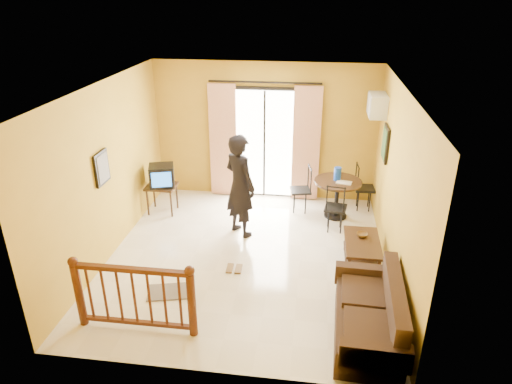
# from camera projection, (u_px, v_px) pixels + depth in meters

# --- Properties ---
(ground) EXTENTS (5.00, 5.00, 0.00)m
(ground) POSITION_uv_depth(u_px,v_px,m) (247.00, 257.00, 7.57)
(ground) COLOR beige
(ground) RESTS_ON ground
(room_shell) EXTENTS (5.00, 5.00, 5.00)m
(room_shell) POSITION_uv_depth(u_px,v_px,m) (246.00, 161.00, 6.87)
(room_shell) COLOR white
(room_shell) RESTS_ON ground
(balcony_door) EXTENTS (2.25, 0.14, 2.46)m
(balcony_door) POSITION_uv_depth(u_px,v_px,m) (264.00, 143.00, 9.28)
(balcony_door) COLOR black
(balcony_door) RESTS_ON ground
(tv_table) EXTENTS (0.57, 0.47, 0.57)m
(tv_table) POSITION_uv_depth(u_px,v_px,m) (162.00, 189.00, 8.89)
(tv_table) COLOR black
(tv_table) RESTS_ON ground
(television) EXTENTS (0.56, 0.53, 0.41)m
(television) POSITION_uv_depth(u_px,v_px,m) (162.00, 176.00, 8.77)
(television) COLOR black
(television) RESTS_ON tv_table
(picture_left) EXTENTS (0.05, 0.42, 0.52)m
(picture_left) POSITION_uv_depth(u_px,v_px,m) (102.00, 168.00, 7.02)
(picture_left) COLOR black
(picture_left) RESTS_ON room_shell
(dining_table) EXTENTS (0.90, 0.90, 0.75)m
(dining_table) POSITION_uv_depth(u_px,v_px,m) (337.00, 188.00, 8.67)
(dining_table) COLOR black
(dining_table) RESTS_ON ground
(water_jug) EXTENTS (0.14, 0.14, 0.26)m
(water_jug) POSITION_uv_depth(u_px,v_px,m) (338.00, 174.00, 8.58)
(water_jug) COLOR #123AAE
(water_jug) RESTS_ON dining_table
(serving_tray) EXTENTS (0.31, 0.24, 0.02)m
(serving_tray) POSITION_uv_depth(u_px,v_px,m) (344.00, 183.00, 8.50)
(serving_tray) COLOR beige
(serving_tray) RESTS_ON dining_table
(dining_chairs) EXTENTS (1.70, 1.40, 0.95)m
(dining_chairs) POSITION_uv_depth(u_px,v_px,m) (332.00, 216.00, 8.91)
(dining_chairs) COLOR black
(dining_chairs) RESTS_ON ground
(air_conditioner) EXTENTS (0.31, 0.60, 0.40)m
(air_conditioner) POSITION_uv_depth(u_px,v_px,m) (377.00, 105.00, 8.19)
(air_conditioner) COLOR silver
(air_conditioner) RESTS_ON room_shell
(botanical_print) EXTENTS (0.05, 0.50, 0.60)m
(botanical_print) POSITION_uv_depth(u_px,v_px,m) (385.00, 143.00, 7.79)
(botanical_print) COLOR black
(botanical_print) RESTS_ON room_shell
(coffee_table) EXTENTS (0.55, 0.99, 0.44)m
(coffee_table) POSITION_uv_depth(u_px,v_px,m) (362.00, 249.00, 7.24)
(coffee_table) COLOR black
(coffee_table) RESTS_ON ground
(bowl) EXTENTS (0.21, 0.21, 0.06)m
(bowl) POSITION_uv_depth(u_px,v_px,m) (362.00, 235.00, 7.32)
(bowl) COLOR brown
(bowl) RESTS_ON coffee_table
(sofa) EXTENTS (0.85, 1.73, 0.81)m
(sofa) POSITION_uv_depth(u_px,v_px,m) (372.00, 318.00, 5.73)
(sofa) COLOR #321F13
(sofa) RESTS_ON ground
(standing_person) EXTENTS (0.81, 0.78, 1.86)m
(standing_person) POSITION_uv_depth(u_px,v_px,m) (240.00, 186.00, 7.94)
(standing_person) COLOR black
(standing_person) RESTS_ON ground
(stair_balustrade) EXTENTS (1.63, 0.13, 1.04)m
(stair_balustrade) POSITION_uv_depth(u_px,v_px,m) (134.00, 293.00, 5.77)
(stair_balustrade) COLOR #471E0F
(stair_balustrade) RESTS_ON ground
(doormat) EXTENTS (0.68, 0.53, 0.02)m
(doormat) POSITION_uv_depth(u_px,v_px,m) (168.00, 292.00, 6.70)
(doormat) COLOR #60564D
(doormat) RESTS_ON ground
(sandals) EXTENTS (0.25, 0.25, 0.03)m
(sandals) POSITION_uv_depth(u_px,v_px,m) (234.00, 269.00, 7.24)
(sandals) COLOR brown
(sandals) RESTS_ON ground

